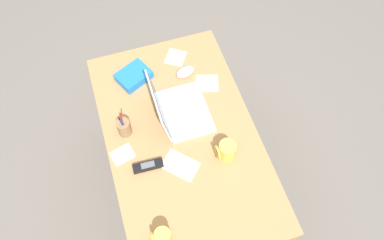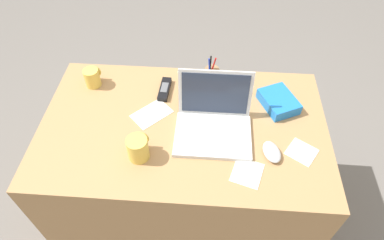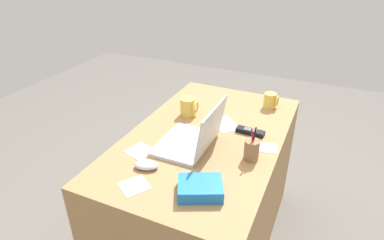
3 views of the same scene
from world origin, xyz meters
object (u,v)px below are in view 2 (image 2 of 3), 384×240
Objects in this scene: laptop at (214,122)px; coffee_mug_white at (92,77)px; cordless_phone at (165,89)px; computer_mouse at (272,152)px; snack_bag at (278,101)px; coffee_mug_tall at (138,148)px; pen_holder at (211,77)px.

laptop is 3.54× the size of coffee_mug_white.
coffee_mug_white is 0.35m from cordless_phone.
computer_mouse is 0.62× the size of snack_bag.
coffee_mug_white is (-0.82, 0.36, 0.03)m from computer_mouse.
coffee_mug_white is 0.88m from snack_bag.
laptop is 0.33m from snack_bag.
snack_bag is (0.87, -0.08, -0.02)m from coffee_mug_white.
coffee_mug_tall is 0.66m from snack_bag.
coffee_mug_white is at bearing 126.09° from coffee_mug_tall.
pen_holder reaches higher than computer_mouse.
laptop is 2.14× the size of cordless_phone.
laptop is 0.32m from cordless_phone.
computer_mouse is (0.24, -0.11, -0.03)m from laptop.
computer_mouse is 0.65× the size of pen_holder.
cordless_phone is 0.53m from snack_bag.
laptop is 1.92× the size of pen_holder.
pen_holder is at bearing 58.19° from coffee_mug_tall.
coffee_mug_tall reaches higher than coffee_mug_white.
coffee_mug_white is 0.87× the size of coffee_mug_tall.
computer_mouse is at bearing -25.69° from laptop.
laptop reaches higher than computer_mouse.
laptop is 3.07× the size of coffee_mug_tall.
computer_mouse is 0.47m from pen_holder.
snack_bag is at bearing 29.31° from laptop.
laptop is at bearing -42.85° from cordless_phone.
pen_holder reaches higher than coffee_mug_white.
coffee_mug_tall is at bearing -121.81° from pen_holder.
coffee_mug_tall is at bearing -98.22° from cordless_phone.
computer_mouse reaches higher than cordless_phone.
pen_holder is (-0.02, 0.28, 0.00)m from laptop.
coffee_mug_white is at bearing 140.28° from computer_mouse.
pen_holder is at bearing 93.63° from laptop.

